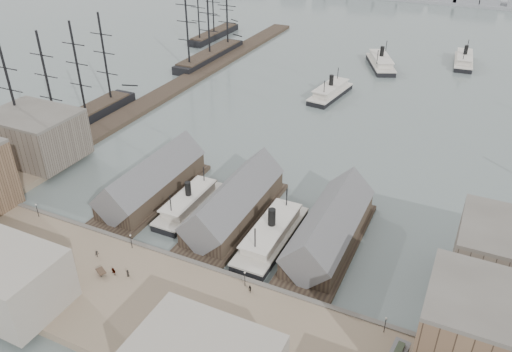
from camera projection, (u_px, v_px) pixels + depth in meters
The scene contains 29 objects.
ground at pixel (202, 255), 119.42m from camera, with size 900.00×900.00×0.00m, color #566463.
quay at pixel (152, 307), 103.35m from camera, with size 180.00×30.00×2.00m, color #7E6B55.
seawall at pixel (190, 264), 114.79m from camera, with size 180.00×1.20×2.30m, color #59544C.
west_wharf at pixel (186, 81), 222.06m from camera, with size 10.00×220.00×1.60m, color #2D231C.
ferry_shed_west at pixel (152, 181), 139.85m from camera, with size 14.00×42.00×12.60m.
ferry_shed_center at pixel (234, 203), 130.21m from camera, with size 14.00×42.00×12.60m.
ferry_shed_east at pixel (330, 229), 120.56m from camera, with size 14.00×42.00×12.60m.
warehouse_west_back at pixel (36, 136), 154.83m from camera, with size 26.00×20.00×14.00m, color #60564C.
lamp_post_far_w at pixel (37, 208), 128.28m from camera, with size 0.44×0.44×3.92m.
lamp_post_near_w at pixel (131, 239), 117.15m from camera, with size 0.44×0.44×3.92m.
lamp_post_near_e at pixel (245, 276), 106.02m from camera, with size 0.44×0.44×3.92m.
lamp_post_far_e at pixel (386, 322), 94.90m from camera, with size 0.44×0.44×3.92m.
ferry_docked_west at pixel (189, 203), 134.96m from camera, with size 7.67×25.58×9.14m.
ferry_docked_east at pixel (271, 234), 122.37m from camera, with size 8.73×29.09×10.39m.
ferry_open_near at pixel (330, 92), 206.58m from camera, with size 11.75×28.70×9.96m.
ferry_open_mid at pixel (381, 62), 239.84m from camera, with size 20.70×31.19×10.77m.
ferry_open_far at pixel (464, 60), 243.50m from camera, with size 10.92×28.87×10.09m.
sailing_ship_near at pixel (72, 121), 180.20m from camera, with size 8.95×61.64×36.78m.
sailing_ship_mid at pixel (210, 55), 249.58m from camera, with size 9.40×54.28×38.63m.
sailing_ship_far at pixel (214, 33), 286.26m from camera, with size 8.11×45.03×33.33m.
horse_cart_left at pixel (5, 234), 121.73m from camera, with size 4.83×2.01×1.73m.
horse_cart_center at pixel (110, 271), 110.08m from camera, with size 4.88×3.38×1.68m.
horse_cart_right at pixel (265, 344), 92.70m from camera, with size 4.84×2.83×1.61m.
pedestrian_1 at pixel (34, 254), 115.09m from camera, with size 0.85×0.67×1.76m, color black.
pedestrian_2 at pixel (97, 254), 115.31m from camera, with size 1.04×0.60×1.61m, color black.
pedestrian_3 at pixel (59, 277), 108.43m from camera, with size 1.02×0.42×1.74m, color black.
pedestrian_4 at pixel (128, 273), 109.54m from camera, with size 0.84×0.55×1.72m, color black.
pedestrian_5 at pixel (180, 324), 96.91m from camera, with size 0.61×0.44×1.67m, color black.
pedestrian_6 at pixel (250, 289), 105.28m from camera, with size 0.84×0.65×1.72m, color black.
Camera 1 is at (51.83, -78.73, 76.82)m, focal length 35.00 mm.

